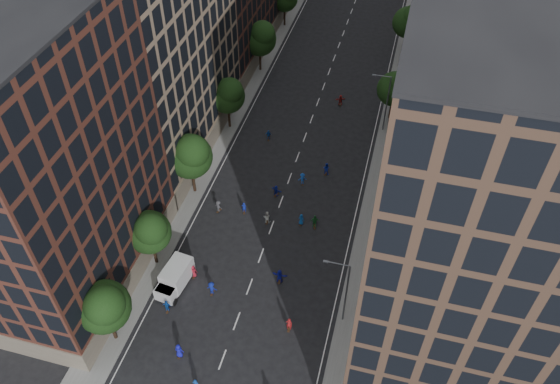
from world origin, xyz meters
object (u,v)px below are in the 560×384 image
Objects in this scene: streetlamp_far at (386,101)px; cargo_van at (175,278)px; streetlamp_near at (344,290)px; skater_0 at (179,351)px.

streetlamp_far is 38.23m from cargo_van.
skater_0 is (-14.54, -8.17, -4.26)m from streetlamp_near.
cargo_van is at bearing -178.61° from streetlamp_near.
streetlamp_far is 5.00× the size of skater_0.
cargo_van is 8.56m from skater_0.
streetlamp_far is at bearing 90.00° from streetlamp_near.
streetlamp_near is 33.00m from streetlamp_far.
skater_0 is (-14.54, -41.17, -4.26)m from streetlamp_far.
streetlamp_near is 1.69× the size of cargo_van.
streetlamp_far reaches higher than cargo_van.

